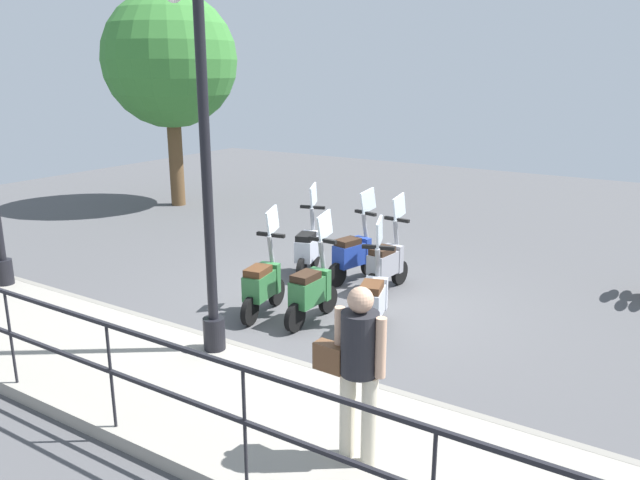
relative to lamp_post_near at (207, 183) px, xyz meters
The scene contains 12 objects.
ground_plane 3.27m from the lamp_post_near, ahead, with size 28.00×28.00×0.00m, color #4C4C4F.
promenade_walkway 2.28m from the lamp_post_near, 154.57° to the right, with size 2.20×20.00×0.15m.
fence_railing 2.24m from the lamp_post_near, 168.75° to the right, with size 0.04×16.03×1.07m.
lamp_post_near is the anchor object (origin of this frame).
pedestrian_with_bag 2.94m from the lamp_post_near, 111.63° to the right, with size 0.33×0.65×1.59m.
tree_large 9.45m from the lamp_post_near, 47.64° to the left, with size 3.32×3.32×5.32m.
scooter_near_0 2.74m from the lamp_post_near, 35.70° to the right, with size 1.20×0.54×1.54m.
scooter_near_1 2.39m from the lamp_post_near, 11.63° to the right, with size 1.23×0.44×1.54m.
scooter_near_2 2.30m from the lamp_post_near, 14.95° to the left, with size 1.23×0.47×1.54m.
scooter_far_0 3.79m from the lamp_post_near, 11.09° to the right, with size 1.23×0.44×1.54m.
scooter_far_1 3.87m from the lamp_post_near, ahead, with size 1.22×0.51×1.54m.
scooter_far_2 3.87m from the lamp_post_near, 14.49° to the left, with size 1.20×0.55×1.54m.
Camera 1 is at (-7.58, -4.47, 3.44)m, focal length 35.00 mm.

